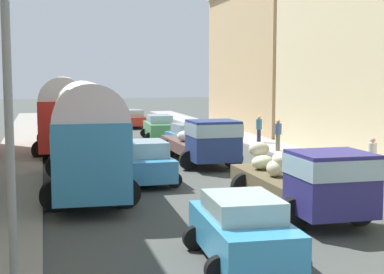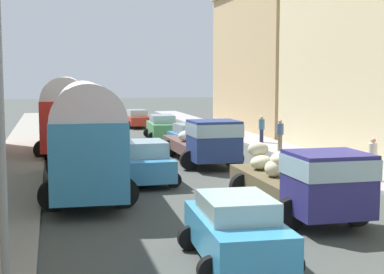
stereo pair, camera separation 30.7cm
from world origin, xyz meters
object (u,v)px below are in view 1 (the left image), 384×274
object	(u,v)px
parked_bus_0	(86,131)
car_1	(159,127)
pedestrian_1	(259,128)
car_0	(188,138)
cargo_truck_0	(307,180)
pedestrian_2	(372,157)
car_3	(242,229)
parked_bus_1	(63,110)
pedestrian_0	(278,134)
car_5	(106,131)
streetlamp_near	(20,102)
car_2	(133,119)
car_4	(145,162)
cargo_truck_1	(204,141)

from	to	relation	value
parked_bus_0	car_1	xyz separation A→B (m)	(6.03, 16.50, -1.44)
parked_bus_0	pedestrian_1	xyz separation A→B (m)	(11.46, 12.03, -1.24)
car_0	pedestrian_1	distance (m)	5.71
cargo_truck_0	pedestrian_1	world-z (taller)	cargo_truck_0
parked_bus_0	cargo_truck_0	xyz separation A→B (m)	(6.20, -5.55, -1.11)
pedestrian_2	car_3	bearing A→B (deg)	-136.20
car_3	pedestrian_2	bearing A→B (deg)	43.80
parked_bus_1	cargo_truck_0	bearing A→B (deg)	-68.87
cargo_truck_0	car_1	world-z (taller)	cargo_truck_0
car_3	pedestrian_0	distance (m)	19.04
car_0	pedestrian_2	distance (m)	11.89
car_0	car_3	bearing A→B (deg)	-100.40
parked_bus_1	pedestrian_2	world-z (taller)	parked_bus_1
parked_bus_0	car_5	distance (m)	15.88
cargo_truck_0	pedestrian_2	size ratio (longest dim) A/B	3.75
car_3	cargo_truck_0	bearing A→B (deg)	47.36
car_3	streetlamp_near	bearing A→B (deg)	-164.55
pedestrian_0	pedestrian_2	world-z (taller)	pedestrian_0
cargo_truck_0	car_3	size ratio (longest dim) A/B	1.76
car_2	car_4	xyz separation A→B (m)	(-3.22, -24.29, 0.10)
car_1	pedestrian_1	size ratio (longest dim) A/B	2.38
cargo_truck_1	car_0	xyz separation A→B (m)	(0.40, 4.67, -0.37)
car_1	car_2	bearing A→B (deg)	92.83
cargo_truck_0	cargo_truck_1	size ratio (longest dim) A/B	0.94
car_0	pedestrian_0	xyz separation A→B (m)	(4.73, -1.61, 0.27)
parked_bus_1	car_2	size ratio (longest dim) A/B	2.50
car_3	pedestrian_2	world-z (taller)	pedestrian_2
car_2	pedestrian_1	world-z (taller)	pedestrian_1
car_5	pedestrian_1	bearing A→B (deg)	-21.61
parked_bus_0	cargo_truck_1	bearing A→B (deg)	39.94
parked_bus_1	car_5	distance (m)	5.16
cargo_truck_0	car_4	world-z (taller)	cargo_truck_0
car_0	car_3	xyz separation A→B (m)	(-3.45, -18.80, 0.00)
car_5	pedestrian_1	world-z (taller)	pedestrian_1
cargo_truck_1	pedestrian_2	distance (m)	8.10
cargo_truck_1	pedestrian_1	world-z (taller)	cargo_truck_1
car_3	parked_bus_0	bearing A→B (deg)	107.15
car_1	pedestrian_0	bearing A→B (deg)	-59.62
parked_bus_1	pedestrian_0	world-z (taller)	parked_bus_1
car_1	car_5	distance (m)	3.77
cargo_truck_0	pedestrian_0	distance (m)	14.38
parked_bus_0	car_2	distance (m)	25.99
parked_bus_0	car_3	world-z (taller)	parked_bus_0
cargo_truck_0	car_0	size ratio (longest dim) A/B	1.82
car_4	streetlamp_near	distance (m)	12.68
car_2	car_3	bearing A→B (deg)	-94.56
parked_bus_1	streetlamp_near	xyz separation A→B (m)	(-1.48, -22.10, 1.49)
pedestrian_0	pedestrian_2	bearing A→B (deg)	-89.43
parked_bus_0	cargo_truck_1	world-z (taller)	parked_bus_0
parked_bus_1	car_3	size ratio (longest dim) A/B	2.40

